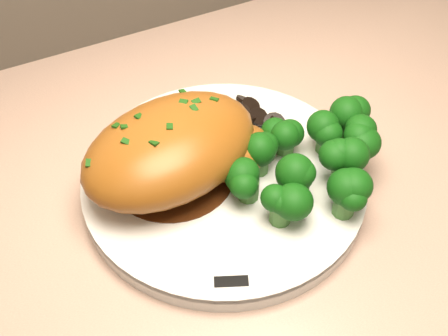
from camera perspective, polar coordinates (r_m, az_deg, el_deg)
name	(u,v)px	position (r m, az deg, el deg)	size (l,w,h in m)	color
plate	(224,181)	(0.59, 0.00, -1.30)	(0.30, 0.30, 0.02)	silver
rim_accent_0	(320,128)	(0.64, 9.72, 4.05)	(0.03, 0.01, 0.00)	black
rim_accent_1	(121,135)	(0.64, -10.41, 3.34)	(0.03, 0.01, 0.00)	black
rim_accent_2	(231,282)	(0.51, 0.75, -11.47)	(0.03, 0.01, 0.00)	black
gravy_pool	(173,173)	(0.59, -5.23, -0.54)	(0.13, 0.13, 0.00)	#38190A
chicken_breast	(178,149)	(0.56, -4.73, 1.93)	(0.22, 0.16, 0.07)	#98551A
mushroom_pile	(233,126)	(0.63, 0.89, 4.31)	(0.10, 0.07, 0.03)	black
broccoli_florets	(311,158)	(0.57, 8.83, 1.04)	(0.17, 0.13, 0.05)	#407631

